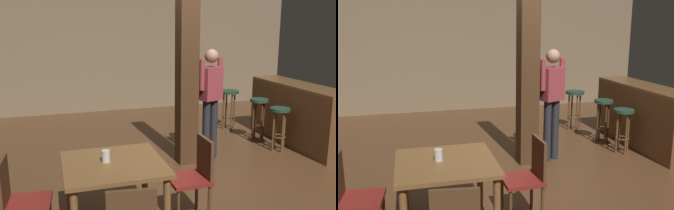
% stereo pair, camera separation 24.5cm
% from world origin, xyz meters
% --- Properties ---
extents(ground_plane, '(10.80, 10.80, 0.00)m').
position_xyz_m(ground_plane, '(0.00, 0.00, 0.00)').
color(ground_plane, '#4C301C').
extents(wall_back, '(8.00, 0.10, 2.80)m').
position_xyz_m(wall_back, '(0.00, 4.50, 1.40)').
color(wall_back, '#756047').
rests_on(wall_back, ground_plane).
extents(pillar, '(0.28, 0.28, 2.80)m').
position_xyz_m(pillar, '(-0.12, 0.67, 1.40)').
color(pillar, '#422816').
rests_on(pillar, ground_plane).
extents(dining_table, '(0.99, 0.99, 0.75)m').
position_xyz_m(dining_table, '(-1.50, -0.96, 0.63)').
color(dining_table, brown).
rests_on(dining_table, ground_plane).
extents(chair_west, '(0.45, 0.45, 0.89)m').
position_xyz_m(chair_west, '(-2.40, -0.99, 0.51)').
color(chair_west, maroon).
rests_on(chair_west, ground_plane).
extents(chair_east, '(0.42, 0.42, 0.89)m').
position_xyz_m(chair_east, '(-0.62, -0.94, 0.51)').
color(chair_east, maroon).
rests_on(chair_east, ground_plane).
extents(napkin_cup, '(0.08, 0.08, 0.12)m').
position_xyz_m(napkin_cup, '(-1.57, -0.93, 0.81)').
color(napkin_cup, beige).
rests_on(napkin_cup, dining_table).
extents(standing_person, '(0.46, 0.31, 1.72)m').
position_xyz_m(standing_person, '(0.28, 0.67, 1.00)').
color(standing_person, maroon).
rests_on(standing_person, ground_plane).
extents(bar_counter, '(0.56, 2.22, 1.06)m').
position_xyz_m(bar_counter, '(1.99, 0.93, 0.54)').
color(bar_counter, brown).
rests_on(bar_counter, ground_plane).
extents(bar_stool_near, '(0.32, 0.32, 0.73)m').
position_xyz_m(bar_stool_near, '(1.53, 0.67, 0.54)').
color(bar_stool_near, '#1E3828').
rests_on(bar_stool_near, ground_plane).
extents(bar_stool_mid, '(0.32, 0.32, 0.78)m').
position_xyz_m(bar_stool_mid, '(1.48, 1.23, 0.57)').
color(bar_stool_mid, '#1E3828').
rests_on(bar_stool_mid, ground_plane).
extents(bar_stool_far, '(0.37, 0.37, 0.78)m').
position_xyz_m(bar_stool_far, '(1.34, 2.12, 0.59)').
color(bar_stool_far, '#1E3828').
rests_on(bar_stool_far, ground_plane).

